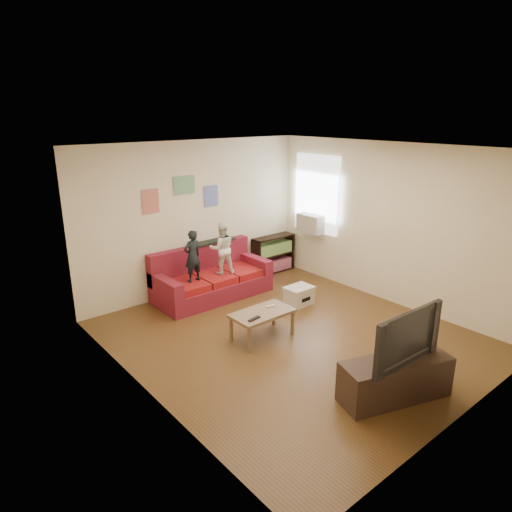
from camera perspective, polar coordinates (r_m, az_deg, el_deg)
room_shell at (r=6.30m, az=4.66°, el=0.90°), size 4.52×5.02×2.72m
sofa at (r=8.17m, az=-5.73°, el=-2.91°), size 2.05×0.94×0.90m
child_a at (r=7.61m, az=-7.95°, el=-0.01°), size 0.33×0.23×0.88m
child_b at (r=7.92m, az=-4.28°, el=0.96°), size 0.54×0.49×0.92m
coffee_table at (r=6.62m, az=0.79°, el=-7.45°), size 0.91×0.50×0.41m
remote at (r=6.36m, az=-0.23°, el=-7.85°), size 0.21×0.08×0.02m
game_controller at (r=6.74m, az=1.82°, el=-6.29°), size 0.13×0.07×0.03m
bookshelf at (r=9.32m, az=2.14°, el=0.00°), size 0.94×0.28×0.75m
window at (r=8.91m, az=7.57°, el=7.69°), size 0.04×1.08×1.48m
ac_unit at (r=8.94m, az=6.90°, el=4.07°), size 0.28×0.55×0.35m
artwork_left at (r=7.71m, az=-13.06°, el=6.67°), size 0.30×0.01×0.40m
artwork_center at (r=7.99m, az=-8.97°, el=8.73°), size 0.42×0.01×0.32m
artwork_right at (r=8.32m, az=-5.62°, el=7.47°), size 0.30×0.01×0.38m
file_box at (r=7.83m, az=5.40°, el=-4.93°), size 0.46×0.35×0.32m
tv_stand at (r=5.62m, az=16.99°, el=-14.49°), size 1.37×0.83×0.49m
television at (r=5.35m, az=17.54°, el=-9.36°), size 1.11×0.19×0.64m
tissue at (r=7.69m, az=1.25°, el=-6.21°), size 0.12×0.12×0.10m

